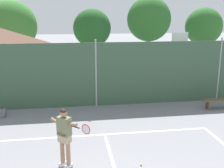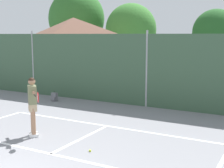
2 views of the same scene
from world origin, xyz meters
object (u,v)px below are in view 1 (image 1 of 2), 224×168
at_px(basketball_hoop, 178,55).
at_px(courtside_bench, 220,102).
at_px(tennis_player, 65,133).
at_px(backpack_grey, 3,113).
at_px(tennis_ball, 141,165).

height_order(basketball_hoop, courtside_bench, basketball_hoop).
relative_size(tennis_player, courtside_bench, 1.16).
xyz_separation_m(basketball_hoop, courtside_bench, (1.23, -2.50, -1.95)).
distance_m(tennis_player, courtside_bench, 8.52).
bearing_deg(courtside_bench, backpack_grey, 178.14).
relative_size(tennis_ball, backpack_grey, 0.14).
relative_size(basketball_hoop, tennis_player, 1.91).
relative_size(tennis_player, tennis_ball, 28.10).
distance_m(tennis_player, tennis_ball, 2.53).
height_order(tennis_player, courtside_bench, tennis_player).
bearing_deg(courtside_bench, basketball_hoop, 116.22).
bearing_deg(tennis_player, basketball_hoop, 47.80).
height_order(backpack_grey, courtside_bench, courtside_bench).
xyz_separation_m(basketball_hoop, tennis_player, (-6.12, -6.75, -1.20)).
xyz_separation_m(tennis_ball, backpack_grey, (-5.14, 4.86, 0.16)).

